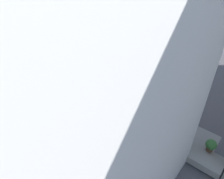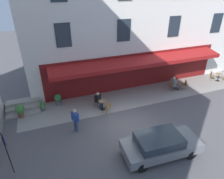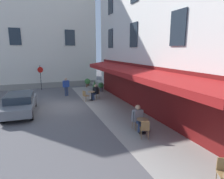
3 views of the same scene
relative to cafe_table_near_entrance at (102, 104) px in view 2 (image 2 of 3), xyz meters
The scene contains 19 objects.
ground_plane 2.73m from the cafe_table_near_entrance, 111.59° to the left, with size 70.00×70.00×0.00m, color #565456.
sidewalk_cafe_terrace 4.36m from the cafe_table_near_entrance, 167.93° to the right, with size 20.50×3.20×0.01m, color gray.
back_alley_steps 6.00m from the cafe_table_near_entrance, 20.51° to the right, with size 2.40×1.75×0.60m.
cafe_table_near_entrance is the anchor object (origin of this frame).
cafe_chair_wicker_back_row 0.63m from the cafe_table_near_entrance, 109.91° to the left, with size 0.51×0.51×0.91m.
cafe_chair_wicker_corner_right 0.63m from the cafe_table_near_entrance, 63.35° to the right, with size 0.54×0.54×0.91m.
cafe_table_mid_terrace 7.28m from the cafe_table_near_entrance, behind, with size 0.60×0.60×0.75m.
cafe_chair_wicker_near_door 7.86m from the cafe_table_near_entrance, behind, with size 0.51×0.51×0.91m.
cafe_chair_wicker_kerbside 6.65m from the cafe_table_near_entrance, behind, with size 0.42×0.42×0.91m.
cafe_table_streetside 12.13m from the cafe_table_near_entrance, behind, with size 0.60×0.60×0.75m.
cafe_chair_wicker_under_awning 11.60m from the cafe_table_near_entrance, behind, with size 0.54×0.54×0.91m.
seated_patron_in_grey 6.87m from the cafe_table_near_entrance, behind, with size 0.60×0.71×1.36m.
seated_companion_in_black 0.46m from the cafe_table_near_entrance, 63.35° to the right, with size 0.59×0.62×1.28m.
walking_pedestrian_in_blue 2.97m from the cafe_table_near_entrance, 36.82° to the left, with size 0.45×0.64×1.68m.
no_parking_sign 7.19m from the cafe_table_near_entrance, 33.08° to the left, with size 0.23×0.55×2.60m.
potted_plant_by_steps 5.85m from the cafe_table_near_entrance, 10.50° to the right, with size 0.64×0.64×0.99m.
potted_plant_mid_terrace 3.56m from the cafe_table_near_entrance, 30.68° to the right, with size 0.56×0.56×0.91m.
potted_plant_under_sign 4.50m from the cafe_table_near_entrance, 19.03° to the right, with size 0.42×0.42×0.96m.
parked_car_grey 5.56m from the cafe_table_near_entrance, 107.09° to the left, with size 4.39×2.04×1.33m.
Camera 2 is at (4.59, 9.41, 8.48)m, focal length 31.50 mm.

